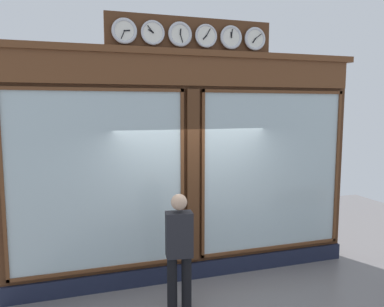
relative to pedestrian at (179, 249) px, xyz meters
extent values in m
cube|color=#4C2B16|center=(-0.50, -1.12, 0.89)|extent=(5.82, 0.30, 3.64)
cube|color=#191E33|center=(-0.50, -0.95, -0.79)|extent=(5.82, 0.08, 0.28)
cube|color=brown|center=(-0.50, -0.93, 2.48)|extent=(5.70, 0.08, 0.45)
cube|color=brown|center=(-0.50, -0.95, 2.76)|extent=(5.93, 0.20, 0.10)
cube|color=silver|center=(-1.98, -0.96, 0.81)|extent=(2.56, 0.02, 2.68)
cube|color=brown|center=(-1.98, -0.94, 2.18)|extent=(2.66, 0.04, 0.05)
cube|color=brown|center=(-1.98, -0.94, -0.56)|extent=(2.66, 0.04, 0.05)
cube|color=brown|center=(-3.28, -0.94, 0.81)|extent=(0.05, 0.04, 2.78)
cube|color=brown|center=(-0.67, -0.94, 0.81)|extent=(0.05, 0.04, 2.78)
cube|color=silver|center=(0.98, -0.96, 0.81)|extent=(2.56, 0.02, 2.68)
cube|color=brown|center=(0.98, -0.94, 2.18)|extent=(2.66, 0.04, 0.05)
cube|color=brown|center=(0.98, -0.94, -0.56)|extent=(2.66, 0.04, 0.05)
cube|color=brown|center=(2.29, -0.94, 0.81)|extent=(0.05, 0.04, 2.78)
cube|color=brown|center=(-0.32, -0.94, 0.81)|extent=(0.05, 0.04, 2.78)
cube|color=#4C2B16|center=(-0.50, -0.94, 0.81)|extent=(0.20, 0.10, 2.78)
cube|color=#4C2B16|center=(-0.50, -0.99, 3.02)|extent=(2.67, 0.06, 0.56)
cylinder|color=white|center=(-1.55, -0.91, 3.02)|extent=(0.30, 0.02, 0.30)
torus|color=silver|center=(-1.55, -0.91, 3.02)|extent=(0.37, 0.05, 0.37)
cube|color=black|center=(-1.53, -0.90, 2.98)|extent=(0.06, 0.01, 0.08)
cube|color=black|center=(-1.60, -0.90, 3.06)|extent=(0.11, 0.01, 0.09)
sphere|color=black|center=(-1.55, -0.90, 3.02)|extent=(0.02, 0.02, 0.02)
cylinder|color=white|center=(-1.13, -0.91, 3.02)|extent=(0.30, 0.02, 0.30)
torus|color=silver|center=(-1.13, -0.91, 3.02)|extent=(0.37, 0.05, 0.37)
cube|color=black|center=(-1.12, -0.90, 3.06)|extent=(0.02, 0.01, 0.08)
cube|color=black|center=(-1.14, -0.90, 3.08)|extent=(0.03, 0.01, 0.13)
sphere|color=black|center=(-1.13, -0.90, 3.02)|extent=(0.02, 0.02, 0.02)
cylinder|color=white|center=(-0.71, -0.91, 3.02)|extent=(0.30, 0.02, 0.30)
torus|color=silver|center=(-0.71, -0.91, 3.02)|extent=(0.36, 0.04, 0.36)
cube|color=black|center=(-0.68, -0.90, 2.99)|extent=(0.07, 0.01, 0.07)
cube|color=black|center=(-0.74, -0.90, 3.07)|extent=(0.07, 0.01, 0.11)
sphere|color=black|center=(-0.71, -0.90, 3.02)|extent=(0.02, 0.02, 0.02)
cylinder|color=white|center=(-0.29, -0.91, 3.02)|extent=(0.30, 0.02, 0.30)
torus|color=silver|center=(-0.29, -0.91, 3.02)|extent=(0.38, 0.05, 0.38)
cube|color=black|center=(-0.29, -0.90, 3.06)|extent=(0.03, 0.01, 0.08)
cube|color=black|center=(-0.31, -0.90, 2.96)|extent=(0.05, 0.01, 0.12)
sphere|color=black|center=(-0.29, -0.90, 3.02)|extent=(0.02, 0.02, 0.02)
cylinder|color=white|center=(0.14, -0.91, 3.02)|extent=(0.30, 0.02, 0.30)
torus|color=silver|center=(0.14, -0.91, 3.02)|extent=(0.36, 0.04, 0.36)
cube|color=black|center=(0.17, -0.90, 3.04)|extent=(0.08, 0.01, 0.06)
cube|color=black|center=(0.18, -0.90, 3.07)|extent=(0.09, 0.01, 0.10)
sphere|color=black|center=(0.14, -0.90, 3.02)|extent=(0.02, 0.02, 0.02)
cylinder|color=white|center=(0.56, -0.91, 3.02)|extent=(0.30, 0.02, 0.30)
torus|color=silver|center=(0.56, -0.91, 3.02)|extent=(0.37, 0.05, 0.37)
cube|color=black|center=(0.52, -0.90, 3.02)|extent=(0.08, 0.01, 0.03)
cube|color=black|center=(0.58, -0.90, 2.96)|extent=(0.06, 0.01, 0.12)
sphere|color=black|center=(0.56, -0.90, 3.02)|extent=(0.02, 0.02, 0.02)
cylinder|color=black|center=(0.10, -0.01, -0.52)|extent=(0.14, 0.14, 0.82)
cylinder|color=black|center=(-0.10, 0.01, -0.52)|extent=(0.14, 0.14, 0.82)
cube|color=#232328|center=(0.00, 0.00, 0.20)|extent=(0.38, 0.26, 0.62)
sphere|color=tan|center=(0.00, 0.00, 0.65)|extent=(0.22, 0.22, 0.22)
camera|label=1|loc=(1.36, 4.80, 1.92)|focal=35.57mm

